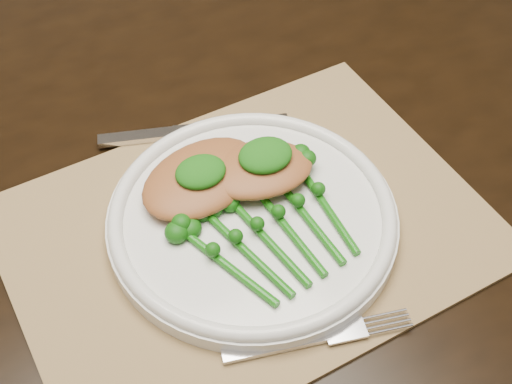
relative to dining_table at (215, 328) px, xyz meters
name	(u,v)px	position (x,y,z in m)	size (l,w,h in m)	color
dining_table	(215,328)	(0.00, 0.00, 0.00)	(1.63, 0.96, 0.75)	black
placemat	(248,230)	(0.00, -0.12, 0.37)	(0.47, 0.35, 0.00)	olive
dinner_plate	(252,217)	(0.01, -0.11, 0.39)	(0.29, 0.29, 0.03)	white
knife	(176,133)	(-0.01, 0.04, 0.38)	(0.21, 0.08, 0.01)	silver
fork	(330,334)	(0.02, -0.26, 0.38)	(0.18, 0.06, 0.01)	silver
chicken_fillet_left	(201,178)	(-0.02, -0.06, 0.41)	(0.14, 0.09, 0.03)	#A15D2E
chicken_fillet_right	(258,169)	(0.03, -0.08, 0.41)	(0.12, 0.08, 0.02)	#A15D2E
pesto_dollop_left	(201,172)	(-0.02, -0.06, 0.42)	(0.05, 0.04, 0.02)	#0D480A
pesto_dollop_right	(265,155)	(0.04, -0.07, 0.43)	(0.06, 0.05, 0.02)	#0D480A
broccolini_bundle	(279,236)	(0.02, -0.15, 0.40)	(0.17, 0.18, 0.04)	#11590B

